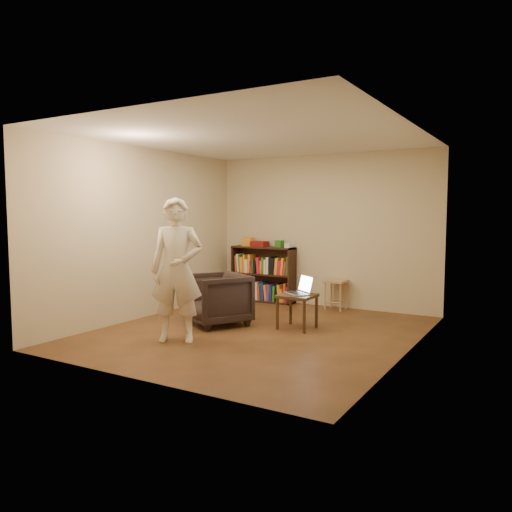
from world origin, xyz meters
The scene contains 15 objects.
floor centered at (0.00, 0.00, 0.00)m, with size 4.50×4.50×0.00m, color #442A15.
ceiling centered at (0.00, 0.00, 2.60)m, with size 4.50×4.50×0.00m, color white.
wall_back centered at (0.00, 2.25, 1.30)m, with size 4.00×4.00×0.00m, color beige.
wall_left centered at (-2.00, 0.00, 1.30)m, with size 4.50×4.50×0.00m, color beige.
wall_right centered at (2.00, 0.00, 1.30)m, with size 4.50×4.50×0.00m, color beige.
bookshelf centered at (-1.10, 2.09, 0.44)m, with size 1.20×0.30×1.00m.
box_yellow centered at (-1.41, 2.08, 1.08)m, with size 0.20×0.14×0.16m, color orange.
red_cloth centered at (-1.17, 2.07, 1.05)m, with size 0.29×0.21×0.10m, color maroon.
box_green centered at (-0.77, 2.09, 1.06)m, with size 0.12×0.12×0.12m, color #27711E.
box_white centered at (-0.58, 2.06, 1.04)m, with size 0.10×0.10×0.08m, color white.
stool centered at (0.33, 2.03, 0.40)m, with size 0.34×0.34×0.49m.
armchair centered at (-0.73, 0.10, 0.37)m, with size 0.79×0.82×0.74m, color black.
side_table centered at (0.37, 0.46, 0.40)m, with size 0.47×0.47×0.48m.
laptop centered at (0.39, 0.50, 0.54)m, with size 0.48×0.47×0.27m.
person centered at (-0.62, -0.92, 0.90)m, with size 0.66×0.43×1.80m, color beige.
Camera 1 is at (3.36, -5.72, 1.62)m, focal length 35.00 mm.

